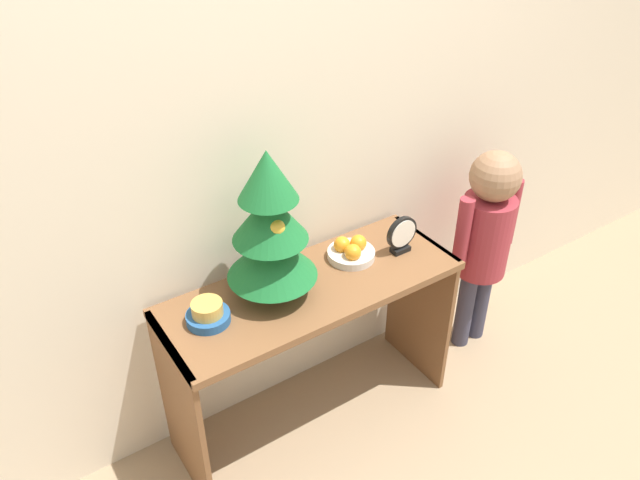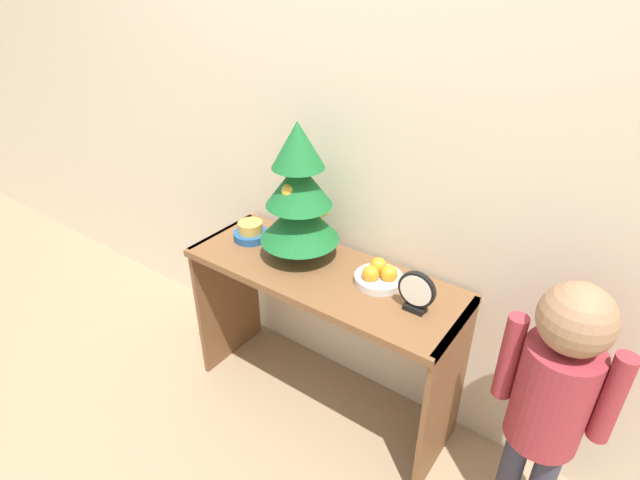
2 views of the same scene
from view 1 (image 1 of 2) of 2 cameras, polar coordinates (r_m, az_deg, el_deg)
name	(u,v)px [view 1 (image 1 of 2)]	position (r m, az deg, el deg)	size (l,w,h in m)	color
ground_plane	(342,448)	(2.61, 2.01, -18.44)	(12.00, 12.00, 0.00)	#997F60
back_wall	(270,114)	(2.14, -4.58, 11.37)	(7.00, 0.05, 2.50)	beige
console_table	(313,318)	(2.34, -0.69, -7.14)	(1.11, 0.41, 0.69)	brown
mini_tree	(270,229)	(2.06, -4.60, 1.03)	(0.31, 0.31, 0.55)	#4C3828
fruit_bowl	(351,251)	(2.36, 2.86, -1.00)	(0.18, 0.18, 0.08)	silver
singing_bowl	(208,314)	(2.10, -10.22, -6.66)	(0.15, 0.15, 0.08)	#235189
desk_clock	(402,235)	(2.39, 7.48, 0.44)	(0.13, 0.04, 0.15)	black
child_figure	(486,230)	(2.75, 14.93, 0.88)	(0.35, 0.22, 0.98)	#38384C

